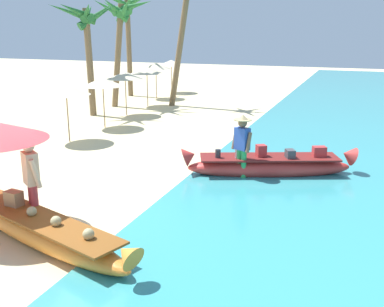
{
  "coord_description": "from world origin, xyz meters",
  "views": [
    {
      "loc": [
        5.91,
        -6.93,
        3.71
      ],
      "look_at": [
        2.3,
        2.67,
        0.9
      ],
      "focal_mm": 42.92,
      "sensor_mm": 36.0,
      "label": 1
    }
  ],
  "objects_px": {
    "boat_red_midground": "(269,166)",
    "palm_tree_tall_inland": "(186,6)",
    "boat_orange_foreground": "(40,230)",
    "palm_tree_far_behind": "(121,17)",
    "person_tourist_customer": "(32,180)",
    "palm_tree_leaning_seaward": "(86,22)",
    "person_vendor_hatted": "(242,143)",
    "palm_tree_mid_cluster": "(128,13)"
  },
  "relations": [
    {
      "from": "person_vendor_hatted",
      "to": "person_tourist_customer",
      "type": "bearing_deg",
      "value": -124.67
    },
    {
      "from": "boat_red_midground",
      "to": "person_tourist_customer",
      "type": "height_order",
      "value": "person_tourist_customer"
    },
    {
      "from": "boat_orange_foreground",
      "to": "person_tourist_customer",
      "type": "height_order",
      "value": "person_tourist_customer"
    },
    {
      "from": "boat_orange_foreground",
      "to": "boat_red_midground",
      "type": "distance_m",
      "value": 6.02
    },
    {
      "from": "person_tourist_customer",
      "to": "palm_tree_leaning_seaward",
      "type": "xyz_separation_m",
      "value": [
        -5.58,
        10.63,
        2.95
      ]
    },
    {
      "from": "person_vendor_hatted",
      "to": "palm_tree_far_behind",
      "type": "xyz_separation_m",
      "value": [
        -8.14,
        8.84,
        3.21
      ]
    },
    {
      "from": "palm_tree_tall_inland",
      "to": "palm_tree_mid_cluster",
      "type": "distance_m",
      "value": 4.9
    },
    {
      "from": "boat_red_midground",
      "to": "boat_orange_foreground",
      "type": "bearing_deg",
      "value": -120.0
    },
    {
      "from": "palm_tree_mid_cluster",
      "to": "palm_tree_far_behind",
      "type": "distance_m",
      "value": 3.91
    },
    {
      "from": "person_vendor_hatted",
      "to": "palm_tree_tall_inland",
      "type": "distance_m",
      "value": 12.04
    },
    {
      "from": "person_tourist_customer",
      "to": "palm_tree_far_behind",
      "type": "height_order",
      "value": "palm_tree_far_behind"
    },
    {
      "from": "palm_tree_leaning_seaward",
      "to": "palm_tree_far_behind",
      "type": "xyz_separation_m",
      "value": [
        0.36,
        2.42,
        0.24
      ]
    },
    {
      "from": "person_tourist_customer",
      "to": "palm_tree_leaning_seaward",
      "type": "distance_m",
      "value": 12.36
    },
    {
      "from": "boat_red_midground",
      "to": "person_vendor_hatted",
      "type": "bearing_deg",
      "value": -140.63
    },
    {
      "from": "person_vendor_hatted",
      "to": "palm_tree_leaning_seaward",
      "type": "distance_m",
      "value": 11.05
    },
    {
      "from": "boat_red_midground",
      "to": "palm_tree_mid_cluster",
      "type": "distance_m",
      "value": 16.29
    },
    {
      "from": "boat_red_midground",
      "to": "palm_tree_leaning_seaward",
      "type": "bearing_deg",
      "value": 146.94
    },
    {
      "from": "palm_tree_far_behind",
      "to": "palm_tree_mid_cluster",
      "type": "bearing_deg",
      "value": 113.93
    },
    {
      "from": "palm_tree_leaning_seaward",
      "to": "palm_tree_mid_cluster",
      "type": "distance_m",
      "value": 6.13
    },
    {
      "from": "boat_red_midground",
      "to": "palm_tree_tall_inland",
      "type": "bearing_deg",
      "value": 122.03
    },
    {
      "from": "boat_orange_foreground",
      "to": "palm_tree_leaning_seaward",
      "type": "height_order",
      "value": "palm_tree_leaning_seaward"
    },
    {
      "from": "boat_red_midground",
      "to": "palm_tree_leaning_seaward",
      "type": "distance_m",
      "value": 11.44
    },
    {
      "from": "person_tourist_customer",
      "to": "palm_tree_leaning_seaward",
      "type": "bearing_deg",
      "value": 117.69
    },
    {
      "from": "palm_tree_tall_inland",
      "to": "palm_tree_far_behind",
      "type": "height_order",
      "value": "palm_tree_tall_inland"
    },
    {
      "from": "boat_orange_foreground",
      "to": "palm_tree_tall_inland",
      "type": "xyz_separation_m",
      "value": [
        -2.99,
        14.81,
        4.43
      ]
    },
    {
      "from": "person_vendor_hatted",
      "to": "palm_tree_far_behind",
      "type": "relative_size",
      "value": 0.33
    },
    {
      "from": "boat_orange_foreground",
      "to": "palm_tree_tall_inland",
      "type": "bearing_deg",
      "value": 101.44
    },
    {
      "from": "boat_orange_foreground",
      "to": "person_tourist_customer",
      "type": "distance_m",
      "value": 1.01
    },
    {
      "from": "boat_orange_foreground",
      "to": "palm_tree_far_behind",
      "type": "bearing_deg",
      "value": 112.91
    },
    {
      "from": "palm_tree_leaning_seaward",
      "to": "boat_red_midground",
      "type": "bearing_deg",
      "value": -33.06
    },
    {
      "from": "boat_red_midground",
      "to": "person_tourist_customer",
      "type": "bearing_deg",
      "value": -126.76
    },
    {
      "from": "person_tourist_customer",
      "to": "person_vendor_hatted",
      "type": "bearing_deg",
      "value": 55.33
    },
    {
      "from": "palm_tree_mid_cluster",
      "to": "person_vendor_hatted",
      "type": "bearing_deg",
      "value": -51.92
    },
    {
      "from": "boat_orange_foreground",
      "to": "person_vendor_hatted",
      "type": "distance_m",
      "value": 5.34
    },
    {
      "from": "boat_orange_foreground",
      "to": "boat_red_midground",
      "type": "height_order",
      "value": "boat_red_midground"
    },
    {
      "from": "person_tourist_customer",
      "to": "palm_tree_tall_inland",
      "type": "bearing_deg",
      "value": 99.86
    },
    {
      "from": "person_vendor_hatted",
      "to": "boat_orange_foreground",
      "type": "bearing_deg",
      "value": -117.03
    },
    {
      "from": "palm_tree_tall_inland",
      "to": "person_tourist_customer",
      "type": "bearing_deg",
      "value": -80.14
    },
    {
      "from": "boat_orange_foreground",
      "to": "palm_tree_mid_cluster",
      "type": "relative_size",
      "value": 0.85
    },
    {
      "from": "person_vendor_hatted",
      "to": "palm_tree_mid_cluster",
      "type": "distance_m",
      "value": 16.14
    },
    {
      "from": "boat_orange_foreground",
      "to": "palm_tree_mid_cluster",
      "type": "bearing_deg",
      "value": 113.13
    },
    {
      "from": "person_tourist_customer",
      "to": "palm_tree_tall_inland",
      "type": "distance_m",
      "value": 14.99
    }
  ]
}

